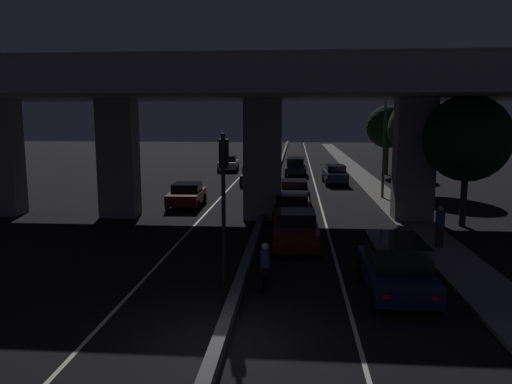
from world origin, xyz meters
The scene contains 22 objects.
ground_plane centered at (0.00, 0.00, 0.00)m, with size 200.00×200.00×0.00m, color black.
lane_line_left_inner centered at (-3.43, 35.00, 0.00)m, with size 0.12×126.00×0.00m, color beige.
lane_line_right_inner centered at (3.43, 35.00, 0.00)m, with size 0.12×126.00×0.00m, color beige.
median_divider centered at (0.00, 35.00, 0.17)m, with size 0.33×126.00×0.35m, color #4C4C51.
sidewalk_right centered at (8.04, 28.00, 0.06)m, with size 2.09×126.00×0.13m, color slate.
elevated_overpass centered at (-0.37, 15.87, 7.02)m, with size 35.41×12.13×9.10m.
traffic_light_left_of_median centered at (-0.57, 4.89, 3.47)m, with size 0.30×0.49×5.09m.
street_lamp centered at (7.32, 23.01, 4.60)m, with size 2.86×0.32×7.64m.
car_dark_blue_lead centered at (5.02, 4.26, 0.92)m, with size 2.06×4.46×1.78m.
car_dark_red_second centered at (1.84, 9.90, 0.80)m, with size 2.09×4.84×1.59m.
car_dark_red_third centered at (1.65, 15.63, 0.74)m, with size 2.08×4.82×1.47m.
car_black_fourth centered at (1.70, 21.93, 0.75)m, with size 2.17×4.46×1.43m.
car_dark_blue_fifth centered at (5.11, 30.55, 0.85)m, with size 2.01×4.61×1.64m.
car_dark_blue_sixth centered at (1.83, 36.74, 0.92)m, with size 2.12×4.50×1.70m.
car_dark_red_lead_oncoming centered at (-5.04, 19.30, 0.76)m, with size 2.17×4.25×1.46m.
car_dark_blue_second_oncoming centered at (-1.77, 30.13, 0.83)m, with size 1.91×4.65×1.58m.
car_silver_third_oncoming centered at (-5.24, 40.33, 0.76)m, with size 2.19×4.44×1.53m.
motorcycle_black_filtering_near centered at (0.83, 4.65, 0.63)m, with size 0.34×1.86×1.48m.
pedestrian_on_sidewalk centered at (7.92, 9.81, 1.01)m, with size 0.39×0.39×1.77m.
roadside_tree_kerbside_near centered at (10.45, 14.75, 4.53)m, with size 4.40×4.40×6.74m.
roadside_tree_kerbside_mid centered at (10.98, 26.76, 4.78)m, with size 4.69×4.69×7.14m.
roadside_tree_kerbside_far centered at (10.66, 38.13, 4.65)m, with size 4.13×4.13×6.74m.
Camera 1 is at (1.81, -11.35, 5.62)m, focal length 35.00 mm.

